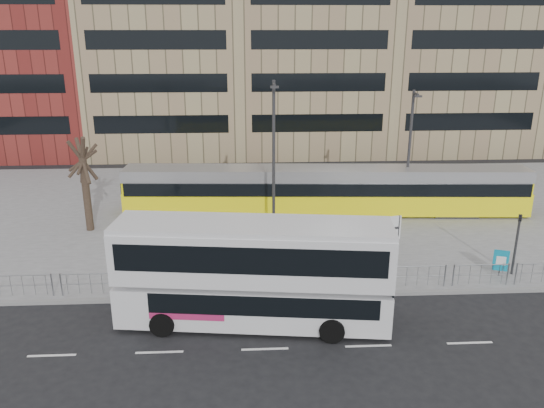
{
  "coord_description": "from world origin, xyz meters",
  "views": [
    {
      "loc": [
        -2.65,
        -21.48,
        11.6
      ],
      "look_at": [
        -1.2,
        6.0,
        2.55
      ],
      "focal_mm": 35.0,
      "sensor_mm": 36.0,
      "label": 1
    }
  ],
  "objects_px": {
    "lamp_post_east": "(410,147)",
    "bare_tree": "(80,134)",
    "station_sign": "(381,231)",
    "lamp_post_west": "(274,152)",
    "tram": "(325,190)",
    "pedestrian": "(146,233)",
    "double_decker_bus": "(253,270)",
    "traffic_light_east": "(517,237)",
    "traffic_light_west": "(115,254)",
    "ad_panel": "(501,261)"
  },
  "relations": [
    {
      "from": "pedestrian",
      "to": "lamp_post_west",
      "type": "height_order",
      "value": "lamp_post_west"
    },
    {
      "from": "lamp_post_east",
      "to": "ad_panel",
      "type": "bearing_deg",
      "value": -79.07
    },
    {
      "from": "tram",
      "to": "station_sign",
      "type": "height_order",
      "value": "tram"
    },
    {
      "from": "pedestrian",
      "to": "traffic_light_east",
      "type": "relative_size",
      "value": 0.61
    },
    {
      "from": "ad_panel",
      "to": "traffic_light_west",
      "type": "distance_m",
      "value": 18.26
    },
    {
      "from": "tram",
      "to": "traffic_light_east",
      "type": "bearing_deg",
      "value": -47.51
    },
    {
      "from": "pedestrian",
      "to": "traffic_light_west",
      "type": "xyz_separation_m",
      "value": [
        -0.39,
        -5.18,
        1.03
      ]
    },
    {
      "from": "tram",
      "to": "pedestrian",
      "type": "bearing_deg",
      "value": -149.18
    },
    {
      "from": "pedestrian",
      "to": "lamp_post_east",
      "type": "xyz_separation_m",
      "value": [
        15.94,
        5.43,
        3.4
      ]
    },
    {
      "from": "station_sign",
      "to": "lamp_post_west",
      "type": "distance_m",
      "value": 7.79
    },
    {
      "from": "station_sign",
      "to": "lamp_post_west",
      "type": "height_order",
      "value": "lamp_post_west"
    },
    {
      "from": "tram",
      "to": "traffic_light_west",
      "type": "relative_size",
      "value": 8.41
    },
    {
      "from": "traffic_light_east",
      "to": "lamp_post_east",
      "type": "height_order",
      "value": "lamp_post_east"
    },
    {
      "from": "pedestrian",
      "to": "traffic_light_west",
      "type": "height_order",
      "value": "traffic_light_west"
    },
    {
      "from": "tram",
      "to": "lamp_post_east",
      "type": "xyz_separation_m",
      "value": [
        5.29,
        -0.13,
        2.81
      ]
    },
    {
      "from": "pedestrian",
      "to": "traffic_light_east",
      "type": "distance_m",
      "value": 18.99
    },
    {
      "from": "double_decker_bus",
      "to": "lamp_post_west",
      "type": "relative_size",
      "value": 1.27
    },
    {
      "from": "double_decker_bus",
      "to": "pedestrian",
      "type": "height_order",
      "value": "double_decker_bus"
    },
    {
      "from": "pedestrian",
      "to": "tram",
      "type": "bearing_deg",
      "value": -64.46
    },
    {
      "from": "tram",
      "to": "bare_tree",
      "type": "height_order",
      "value": "bare_tree"
    },
    {
      "from": "traffic_light_west",
      "to": "traffic_light_east",
      "type": "height_order",
      "value": "same"
    },
    {
      "from": "lamp_post_west",
      "to": "ad_panel",
      "type": "bearing_deg",
      "value": -32.41
    },
    {
      "from": "station_sign",
      "to": "ad_panel",
      "type": "bearing_deg",
      "value": -31.92
    },
    {
      "from": "double_decker_bus",
      "to": "station_sign",
      "type": "xyz_separation_m",
      "value": [
        6.65,
        5.39,
        -0.53
      ]
    },
    {
      "from": "station_sign",
      "to": "pedestrian",
      "type": "bearing_deg",
      "value": 156.89
    },
    {
      "from": "lamp_post_east",
      "to": "bare_tree",
      "type": "relative_size",
      "value": 0.99
    },
    {
      "from": "pedestrian",
      "to": "bare_tree",
      "type": "distance_m",
      "value": 7.05
    },
    {
      "from": "ad_panel",
      "to": "pedestrian",
      "type": "xyz_separation_m",
      "value": [
        -17.8,
        4.21,
        0.17
      ]
    },
    {
      "from": "station_sign",
      "to": "traffic_light_west",
      "type": "distance_m",
      "value": 13.07
    },
    {
      "from": "tram",
      "to": "traffic_light_west",
      "type": "distance_m",
      "value": 15.42
    },
    {
      "from": "pedestrian",
      "to": "traffic_light_east",
      "type": "height_order",
      "value": "traffic_light_east"
    },
    {
      "from": "tram",
      "to": "traffic_light_east",
      "type": "relative_size",
      "value": 8.41
    },
    {
      "from": "bare_tree",
      "to": "lamp_post_east",
      "type": "bearing_deg",
      "value": 6.36
    },
    {
      "from": "traffic_light_west",
      "to": "lamp_post_east",
      "type": "relative_size",
      "value": 0.39
    },
    {
      "from": "traffic_light_west",
      "to": "traffic_light_east",
      "type": "bearing_deg",
      "value": 11.19
    },
    {
      "from": "station_sign",
      "to": "bare_tree",
      "type": "distance_m",
      "value": 17.67
    },
    {
      "from": "station_sign",
      "to": "traffic_light_east",
      "type": "relative_size",
      "value": 0.79
    },
    {
      "from": "traffic_light_west",
      "to": "bare_tree",
      "type": "xyz_separation_m",
      "value": [
        -3.52,
        8.4,
        3.88
      ]
    },
    {
      "from": "ad_panel",
      "to": "tram",
      "type": "bearing_deg",
      "value": 147.2
    },
    {
      "from": "tram",
      "to": "pedestrian",
      "type": "xyz_separation_m",
      "value": [
        -10.65,
        -5.56,
        -0.59
      ]
    },
    {
      "from": "station_sign",
      "to": "lamp_post_east",
      "type": "xyz_separation_m",
      "value": [
        3.59,
        7.73,
        2.65
      ]
    },
    {
      "from": "double_decker_bus",
      "to": "tram",
      "type": "height_order",
      "value": "double_decker_bus"
    },
    {
      "from": "traffic_light_east",
      "to": "bare_tree",
      "type": "height_order",
      "value": "bare_tree"
    },
    {
      "from": "ad_panel",
      "to": "bare_tree",
      "type": "distance_m",
      "value": 23.5
    },
    {
      "from": "ad_panel",
      "to": "bare_tree",
      "type": "xyz_separation_m",
      "value": [
        -21.71,
        7.42,
        5.08
      ]
    },
    {
      "from": "traffic_light_east",
      "to": "lamp_post_west",
      "type": "relative_size",
      "value": 0.35
    },
    {
      "from": "double_decker_bus",
      "to": "traffic_light_east",
      "type": "bearing_deg",
      "value": 22.7
    },
    {
      "from": "ad_panel",
      "to": "bare_tree",
      "type": "height_order",
      "value": "bare_tree"
    },
    {
      "from": "ad_panel",
      "to": "traffic_light_west",
      "type": "xyz_separation_m",
      "value": [
        -18.2,
        -0.98,
        1.2
      ]
    },
    {
      "from": "station_sign",
      "to": "bare_tree",
      "type": "bearing_deg",
      "value": 148.69
    }
  ]
}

